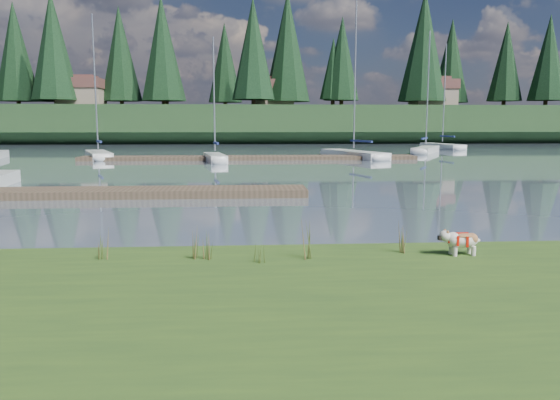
{
  "coord_description": "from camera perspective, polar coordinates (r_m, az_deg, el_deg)",
  "views": [
    {
      "loc": [
        1.53,
        -12.59,
        2.87
      ],
      "look_at": [
        2.34,
        -0.5,
        1.15
      ],
      "focal_mm": 35.0,
      "sensor_mm": 36.0,
      "label": 1
    }
  ],
  "objects": [
    {
      "name": "conifer_6",
      "position": [
        85.55,
        14.78,
        15.3
      ],
      "size": [
        7.04,
        7.04,
        17.0
      ],
      "color": "#382619",
      "rests_on": "ridge"
    },
    {
      "name": "conifer_4",
      "position": [
        79.26,
        -2.82,
        15.49
      ],
      "size": [
        6.16,
        6.16,
        15.1
      ],
      "color": "#382619",
      "rests_on": "ridge"
    },
    {
      "name": "sailboat_bg_1",
      "position": [
        47.1,
        -18.54,
        4.58
      ],
      "size": [
        4.06,
        7.65,
        11.4
      ],
      "rotation": [
        0.0,
        0.0,
        1.93
      ],
      "color": "silver",
      "rests_on": "ground"
    },
    {
      "name": "ground",
      "position": [
        42.71,
        -5.88,
        4.2
      ],
      "size": [
        200.0,
        200.0,
        0.0
      ],
      "primitive_type": "plane",
      "color": "slate",
      "rests_on": "ground"
    },
    {
      "name": "weed_5",
      "position": [
        10.95,
        12.83,
        -4.04
      ],
      "size": [
        0.17,
        0.14,
        0.62
      ],
      "color": "#475B23",
      "rests_on": "bank"
    },
    {
      "name": "mud_lip",
      "position": [
        11.44,
        -11.46,
        -6.25
      ],
      "size": [
        60.0,
        0.5,
        0.14
      ],
      "primitive_type": "cube",
      "color": "#33281C",
      "rests_on": "ground"
    },
    {
      "name": "ridge",
      "position": [
        85.6,
        -4.88,
        7.82
      ],
      "size": [
        200.0,
        20.0,
        5.0
      ],
      "primitive_type": "cube",
      "color": "black",
      "rests_on": "ground"
    },
    {
      "name": "dock_far",
      "position": [
        42.68,
        -3.19,
        4.42
      ],
      "size": [
        26.0,
        2.2,
        0.3
      ],
      "primitive_type": "cube",
      "color": "#4C3D2C",
      "rests_on": "ground"
    },
    {
      "name": "weed_1",
      "position": [
        10.22,
        -7.65,
        -4.88
      ],
      "size": [
        0.17,
        0.14,
        0.58
      ],
      "color": "#475B23",
      "rests_on": "bank"
    },
    {
      "name": "dock_near",
      "position": [
        22.45,
        -18.05,
        0.73
      ],
      "size": [
        16.0,
        2.0,
        0.3
      ],
      "primitive_type": "cube",
      "color": "#4C3D2C",
      "rests_on": "ground"
    },
    {
      "name": "conifer_5",
      "position": [
        84.06,
        5.58,
        13.49
      ],
      "size": [
        3.96,
        3.96,
        10.35
      ],
      "color": "#382619",
      "rests_on": "ridge"
    },
    {
      "name": "conifer_7",
      "position": [
        93.34,
        22.54,
        13.22
      ],
      "size": [
        5.28,
        5.28,
        13.2
      ],
      "color": "#382619",
      "rests_on": "ridge"
    },
    {
      "name": "weed_0",
      "position": [
        10.29,
        -8.67,
        -4.64
      ],
      "size": [
        0.17,
        0.14,
        0.65
      ],
      "color": "#475B23",
      "rests_on": "bank"
    },
    {
      "name": "conifer_2",
      "position": [
        85.51,
        -22.63,
        14.66
      ],
      "size": [
        6.6,
        6.6,
        16.05
      ],
      "color": "#382619",
      "rests_on": "ridge"
    },
    {
      "name": "bank",
      "position": [
        7.28,
        -16.17,
        -13.98
      ],
      "size": [
        60.0,
        9.0,
        0.35
      ],
      "primitive_type": "cube",
      "color": "#32511B",
      "rests_on": "ground"
    },
    {
      "name": "sailboat_bg_5",
      "position": [
        63.55,
        16.27,
        5.47
      ],
      "size": [
        2.99,
        8.14,
        11.41
      ],
      "rotation": [
        0.0,
        0.0,
        1.75
      ],
      "color": "silver",
      "rests_on": "ground"
    },
    {
      "name": "weed_3",
      "position": [
        10.71,
        -17.93,
        -4.5
      ],
      "size": [
        0.17,
        0.14,
        0.62
      ],
      "color": "#475B23",
      "rests_on": "bank"
    },
    {
      "name": "sailboat_bg_2",
      "position": [
        41.32,
        -6.89,
        4.51
      ],
      "size": [
        2.16,
        6.02,
        9.11
      ],
      "rotation": [
        0.0,
        0.0,
        1.74
      ],
      "color": "silver",
      "rests_on": "ground"
    },
    {
      "name": "house_2",
      "position": [
        86.53,
        15.68,
        10.74
      ],
      "size": [
        6.3,
        5.3,
        4.65
      ],
      "color": "gray",
      "rests_on": "ridge"
    },
    {
      "name": "sailboat_bg_4",
      "position": [
        54.98,
        15.09,
        5.16
      ],
      "size": [
        5.01,
        7.56,
        11.47
      ],
      "rotation": [
        0.0,
        0.0,
        1.08
      ],
      "color": "silver",
      "rests_on": "ground"
    },
    {
      "name": "conifer_3",
      "position": [
        85.83,
        -11.86,
        13.85
      ],
      "size": [
        4.84,
        4.84,
        12.25
      ],
      "color": "#382619",
      "rests_on": "ridge"
    },
    {
      "name": "sailboat_bg_3",
      "position": [
        46.15,
        7.18,
        4.86
      ],
      "size": [
        4.77,
        9.24,
        13.34
      ],
      "rotation": [
        0.0,
        0.0,
        1.91
      ],
      "color": "silver",
      "rests_on": "ground"
    },
    {
      "name": "weed_4",
      "position": [
        9.98,
        -2.1,
        -5.6
      ],
      "size": [
        0.17,
        0.14,
        0.39
      ],
      "color": "#475B23",
      "rests_on": "bank"
    },
    {
      "name": "weed_2",
      "position": [
        10.18,
        2.92,
        -4.36
      ],
      "size": [
        0.17,
        0.14,
        0.78
      ],
      "color": "#475B23",
      "rests_on": "bank"
    },
    {
      "name": "house_0",
      "position": [
        85.99,
        -20.04,
        10.57
      ],
      "size": [
        6.3,
        5.3,
        4.65
      ],
      "color": "gray",
      "rests_on": "ridge"
    },
    {
      "name": "house_1",
      "position": [
        83.83,
        -0.76,
        11.13
      ],
      "size": [
        6.3,
        5.3,
        4.65
      ],
      "color": "gray",
      "rests_on": "ridge"
    },
    {
      "name": "bulldog",
      "position": [
        11.04,
        18.43,
        -3.93
      ],
      "size": [
        0.8,
        0.36,
        0.48
      ],
      "rotation": [
        0.0,
        0.0,
        3.17
      ],
      "color": "silver",
      "rests_on": "bank"
    }
  ]
}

